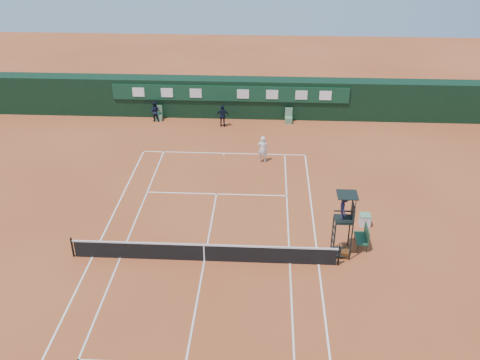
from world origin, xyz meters
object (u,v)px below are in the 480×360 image
at_px(cooler, 365,220).
at_px(player, 263,149).
at_px(umpire_chair, 344,212).
at_px(tennis_net, 204,252).
at_px(player_bench, 364,236).

height_order(cooler, player, player).
xyz_separation_m(umpire_chair, player, (-3.96, 9.94, -1.56)).
bearing_deg(player, tennis_net, 75.12).
bearing_deg(umpire_chair, player, 111.71).
distance_m(tennis_net, cooler, 8.92).
distance_m(umpire_chair, player, 10.81).
relative_size(tennis_net, umpire_chair, 3.77).
distance_m(tennis_net, umpire_chair, 6.91).
bearing_deg(tennis_net, player_bench, 11.81).
bearing_deg(tennis_net, umpire_chair, 7.34).
bearing_deg(player_bench, umpire_chair, -147.34).
bearing_deg(player, umpire_chair, 110.46).
distance_m(umpire_chair, cooler, 3.81).
height_order(umpire_chair, player, umpire_chair).
bearing_deg(tennis_net, player, 76.36).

